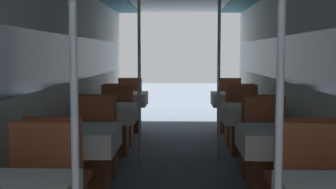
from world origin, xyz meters
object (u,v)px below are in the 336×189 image
chair_left_near_2 (100,150)px  dining_table_right_2 (250,115)px  support_pole_left_0 (74,111)px  support_pole_right_0 (280,112)px  dining_table_right_1 (281,143)px  support_pole_right_2 (219,75)px  support_pole_left_2 (139,75)px  chair_right_far_2 (243,133)px  chair_left_near_3 (120,126)px  dining_table_right_3 (234,101)px  chair_right_near_2 (258,151)px  dining_table_left_1 (77,142)px  chair_right_near_3 (238,126)px  chair_right_far_1 (267,163)px  chair_left_far_2 (115,132)px  chair_left_far_1 (90,162)px  dining_table_left_3 (125,100)px  chair_left_far_3 (129,115)px  chair_right_far_3 (230,115)px  dining_table_left_2 (108,115)px

chair_left_near_2 → dining_table_right_2: chair_left_near_2 is taller
support_pole_left_0 → support_pole_right_0: (0.99, 0.00, 0.00)m
dining_table_right_1 → support_pole_right_2: size_ratio=0.33×
support_pole_left_2 → chair_right_far_2: bearing=23.6°
support_pole_right_2 → chair_left_near_3: bearing=139.5°
dining_table_right_3 → chair_right_near_2: bearing=-90.0°
dining_table_left_1 → dining_table_right_3: size_ratio=1.00×
chair_right_near_3 → support_pole_left_2: bearing=-139.5°
chair_right_far_1 → support_pole_right_2: size_ratio=0.42×
chair_left_far_2 → chair_right_far_2: same height
chair_left_near_3 → dining_table_right_1: size_ratio=1.27×
chair_left_far_1 → dining_table_right_1: size_ratio=1.27×
dining_table_left_3 → support_pole_right_0: support_pole_right_0 is taller
chair_right_near_2 → dining_table_right_2: bearing=90.0°
support_pole_left_2 → support_pole_right_0: bearing=-74.6°
chair_left_far_2 → support_pole_right_0: size_ratio=0.42×
chair_right_far_2 → chair_left_far_1: bearing=45.1°
support_pole_right_0 → dining_table_right_1: size_ratio=3.00×
dining_table_left_3 → chair_left_far_3: size_ratio=0.79×
chair_right_far_2 → chair_right_far_3: (0.00, 1.78, 0.00)m
chair_left_far_1 → chair_right_far_2: (1.78, 1.78, 0.00)m
chair_left_far_1 → support_pole_right_2: (1.38, 1.18, 0.82)m
chair_left_far_2 → chair_right_far_1: same height
support_pole_left_0 → dining_table_left_1: support_pole_left_0 is taller
support_pole_left_0 → chair_left_far_2: bearing=95.4°
dining_table_left_3 → chair_right_far_1: (1.78, -2.96, -0.32)m
chair_left_near_3 → dining_table_left_3: bearing=90.0°
dining_table_left_3 → support_pole_left_2: bearing=-77.5°
dining_table_left_1 → support_pole_right_0: size_ratio=0.33×
dining_table_left_1 → dining_table_right_1: bearing=0.0°
support_pole_left_2 → support_pole_right_0: 3.70m
dining_table_left_1 → chair_right_far_2: size_ratio=0.79×
support_pole_right_0 → chair_right_far_2: support_pole_right_0 is taller
dining_table_left_1 → chair_left_far_1: (-0.00, 0.60, -0.32)m
chair_left_near_3 → chair_left_far_3: same height
support_pole_left_0 → dining_table_right_3: size_ratio=3.00×
chair_right_near_2 → support_pole_right_2: (-0.40, 0.60, 0.82)m
chair_left_far_1 → chair_right_far_2: size_ratio=1.00×
support_pole_left_2 → chair_right_far_1: bearing=-40.5°
dining_table_right_2 → chair_left_far_1: bearing=-146.4°
dining_table_left_2 → support_pole_left_2: 0.64m
support_pole_right_2 → dining_table_right_3: 1.89m
dining_table_right_1 → chair_right_far_1: bearing=90.0°
support_pole_right_0 → dining_table_right_3: size_ratio=3.00×
chair_right_near_3 → dining_table_right_1: bearing=-90.0°
chair_left_far_1 → chair_right_far_2: 2.52m
chair_left_far_2 → dining_table_right_1: (1.78, -2.39, 0.32)m
chair_left_far_1 → chair_left_near_3: size_ratio=1.00×
chair_left_near_3 → dining_table_right_2: chair_left_near_3 is taller
chair_right_far_1 → dining_table_right_3: chair_right_far_1 is taller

